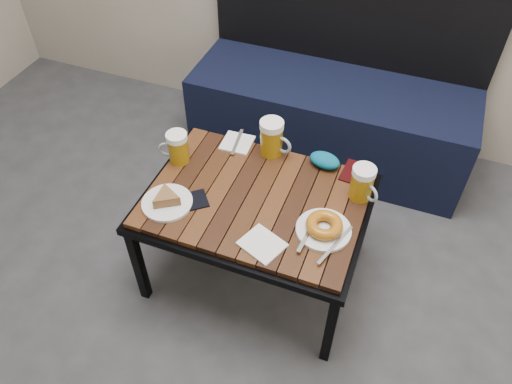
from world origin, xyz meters
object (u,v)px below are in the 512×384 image
(plate_pie, at_px, (167,200))
(passport_navy, at_px, (190,201))
(beer_mug_left, at_px, (177,147))
(beer_mug_centre, at_px, (272,138))
(bench, at_px, (331,111))
(cafe_table, at_px, (256,205))
(passport_burgundy, at_px, (355,172))
(plate_bagel, at_px, (324,227))
(beer_mug_right, at_px, (363,183))
(knit_pouch, at_px, (325,160))

(plate_pie, bearing_deg, passport_navy, 27.64)
(beer_mug_left, xyz_separation_m, beer_mug_centre, (0.33, 0.18, 0.01))
(bench, bearing_deg, cafe_table, -94.97)
(passport_navy, relative_size, passport_burgundy, 0.99)
(plate_bagel, bearing_deg, plate_pie, -172.19)
(beer_mug_right, height_order, passport_burgundy, beer_mug_right)
(plate_bagel, height_order, knit_pouch, same)
(beer_mug_right, bearing_deg, plate_bagel, -75.47)
(beer_mug_right, bearing_deg, beer_mug_left, -139.51)
(beer_mug_left, xyz_separation_m, plate_bagel, (0.64, -0.15, -0.05))
(bench, relative_size, beer_mug_right, 9.99)
(plate_pie, bearing_deg, bench, 70.27)
(bench, height_order, cafe_table, bench)
(cafe_table, xyz_separation_m, passport_burgundy, (0.32, 0.26, 0.05))
(bench, bearing_deg, passport_burgundy, -69.20)
(passport_navy, bearing_deg, bench, 124.25)
(cafe_table, distance_m, passport_navy, 0.25)
(beer_mug_left, distance_m, beer_mug_centre, 0.38)
(bench, bearing_deg, plate_pie, -109.73)
(plate_pie, height_order, passport_navy, plate_pie)
(beer_mug_centre, bearing_deg, bench, 92.96)
(beer_mug_right, relative_size, plate_bagel, 0.55)
(cafe_table, xyz_separation_m, beer_mug_left, (-0.36, 0.08, 0.11))
(knit_pouch, bearing_deg, bench, 100.33)
(beer_mug_left, distance_m, beer_mug_right, 0.73)
(beer_mug_centre, relative_size, beer_mug_right, 1.10)
(passport_burgundy, bearing_deg, beer_mug_left, -160.19)
(bench, height_order, beer_mug_left, bench)
(bench, height_order, plate_pie, bench)
(beer_mug_right, distance_m, plate_bagel, 0.23)
(beer_mug_right, xyz_separation_m, passport_navy, (-0.58, -0.25, -0.07))
(plate_bagel, distance_m, knit_pouch, 0.34)
(plate_bagel, relative_size, passport_navy, 1.97)
(passport_navy, bearing_deg, beer_mug_left, 177.38)
(plate_bagel, distance_m, passport_burgundy, 0.33)
(beer_mug_left, height_order, passport_navy, beer_mug_left)
(passport_navy, bearing_deg, cafe_table, 77.38)
(beer_mug_left, relative_size, plate_pie, 0.71)
(beer_mug_left, height_order, plate_bagel, beer_mug_left)
(beer_mug_centre, distance_m, knit_pouch, 0.23)
(bench, height_order, passport_navy, bench)
(beer_mug_left, distance_m, plate_pie, 0.25)
(beer_mug_right, xyz_separation_m, plate_pie, (-0.66, -0.29, -0.05))
(bench, height_order, knit_pouch, bench)
(beer_mug_left, xyz_separation_m, beer_mug_right, (0.73, 0.06, 0.00))
(cafe_table, relative_size, plate_pie, 4.46)
(beer_mug_right, height_order, knit_pouch, beer_mug_right)
(plate_pie, bearing_deg, passport_burgundy, 33.83)
(plate_pie, distance_m, plate_bagel, 0.58)
(beer_mug_centre, xyz_separation_m, passport_navy, (-0.19, -0.37, -0.07))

